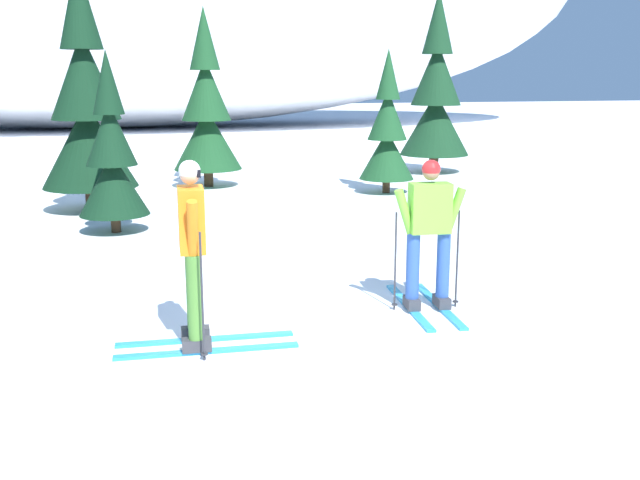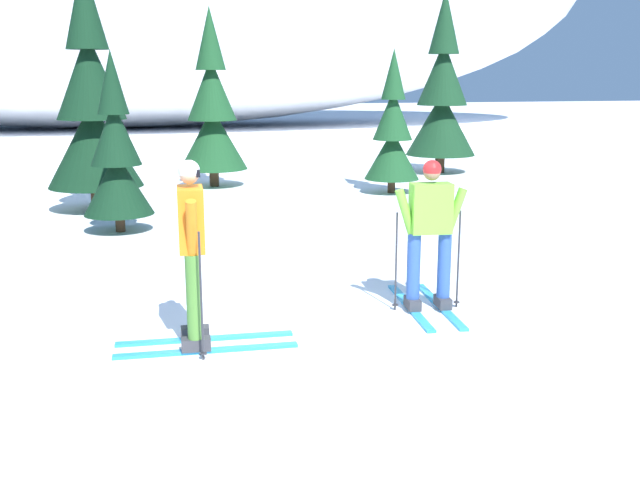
# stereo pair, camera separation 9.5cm
# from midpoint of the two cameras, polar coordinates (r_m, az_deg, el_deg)

# --- Properties ---
(ground_plane) EXTENTS (120.00, 120.00, 0.00)m
(ground_plane) POSITION_cam_midpoint_polar(r_m,az_deg,el_deg) (7.76, -2.61, -7.00)
(ground_plane) COLOR white
(skier_orange_jacket) EXTENTS (1.79, 0.80, 1.85)m
(skier_orange_jacket) POSITION_cam_midpoint_polar(r_m,az_deg,el_deg) (7.11, -10.19, -0.87)
(skier_orange_jacket) COLOR #2893CC
(skier_orange_jacket) RESTS_ON ground
(skier_lime_jacket) EXTENTS (0.83, 1.75, 1.71)m
(skier_lime_jacket) POSITION_cam_midpoint_polar(r_m,az_deg,el_deg) (8.25, 8.14, 0.60)
(skier_lime_jacket) COLOR #2893CC
(skier_lime_jacket) RESTS_ON ground
(pine_tree_center_left) EXTENTS (1.82, 1.82, 4.72)m
(pine_tree_center_left) POSITION_cam_midpoint_polar(r_m,az_deg,el_deg) (14.96, -17.92, 9.66)
(pine_tree_center_left) COLOR #47301E
(pine_tree_center_left) RESTS_ON ground
(pine_tree_center) EXTENTS (1.17, 1.17, 3.03)m
(pine_tree_center) POSITION_cam_midpoint_polar(r_m,az_deg,el_deg) (12.77, -16.10, 6.17)
(pine_tree_center) COLOR #47301E
(pine_tree_center) RESTS_ON ground
(pine_tree_center_right) EXTENTS (1.61, 1.61, 4.17)m
(pine_tree_center_right) POSITION_cam_midpoint_polar(r_m,az_deg,el_deg) (17.68, -8.98, 9.74)
(pine_tree_center_right) COLOR #47301E
(pine_tree_center_right) RESTS_ON ground
(pine_tree_right) EXTENTS (1.23, 1.23, 3.19)m
(pine_tree_right) POSITION_cam_midpoint_polar(r_m,az_deg,el_deg) (16.59, 5.08, 8.24)
(pine_tree_right) COLOR #47301E
(pine_tree_right) RESTS_ON ground
(pine_tree_far_right) EXTENTS (1.86, 1.86, 4.83)m
(pine_tree_far_right) POSITION_cam_midpoint_polar(r_m,az_deg,el_deg) (20.30, 8.86, 10.89)
(pine_tree_far_right) COLOR #47301E
(pine_tree_far_right) RESTS_ON ground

